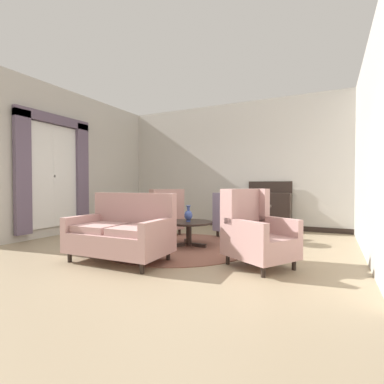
% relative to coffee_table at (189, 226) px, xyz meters
% --- Properties ---
extents(ground, '(9.06, 9.06, 0.00)m').
position_rel_coffee_table_xyz_m(ground, '(-0.17, -0.46, -0.37)').
color(ground, '#9E896B').
extents(wall_back, '(6.22, 0.08, 3.32)m').
position_rel_coffee_table_xyz_m(wall_back, '(-0.17, 2.78, 1.29)').
color(wall_back, '#BCB7AD').
rests_on(wall_back, ground).
extents(wall_left, '(0.08, 4.53, 3.32)m').
position_rel_coffee_table_xyz_m(wall_left, '(-3.20, 0.52, 1.29)').
color(wall_left, '#BCB7AD').
rests_on(wall_left, ground).
extents(wall_right, '(0.08, 4.53, 3.32)m').
position_rel_coffee_table_xyz_m(wall_right, '(2.86, 0.52, 1.29)').
color(wall_right, '#BCB7AD').
rests_on(wall_right, ground).
extents(baseboard_back, '(6.06, 0.03, 0.12)m').
position_rel_coffee_table_xyz_m(baseboard_back, '(-0.17, 2.73, -0.31)').
color(baseboard_back, black).
rests_on(baseboard_back, ground).
extents(area_rug, '(2.68, 2.68, 0.01)m').
position_rel_coffee_table_xyz_m(area_rug, '(-0.17, -0.16, -0.37)').
color(area_rug, brown).
rests_on(area_rug, ground).
extents(window_with_curtains, '(0.12, 1.80, 2.50)m').
position_rel_coffee_table_xyz_m(window_with_curtains, '(-3.10, -0.37, 1.11)').
color(window_with_curtains, silver).
extents(coffee_table, '(0.87, 0.87, 0.45)m').
position_rel_coffee_table_xyz_m(coffee_table, '(0.00, 0.00, 0.00)').
color(coffee_table, black).
rests_on(coffee_table, ground).
extents(porcelain_vase, '(0.15, 0.15, 0.30)m').
position_rel_coffee_table_xyz_m(porcelain_vase, '(0.01, -0.03, 0.21)').
color(porcelain_vase, '#384C93').
rests_on(porcelain_vase, coffee_table).
extents(settee, '(1.48, 0.87, 1.00)m').
position_rel_coffee_table_xyz_m(settee, '(-0.44, -1.33, 0.04)').
color(settee, tan).
rests_on(settee, ground).
extents(armchair_near_sideboard, '(1.10, 1.06, 1.07)m').
position_rel_coffee_table_xyz_m(armchair_near_sideboard, '(1.40, -0.72, 0.08)').
color(armchair_near_sideboard, tan).
rests_on(armchair_near_sideboard, ground).
extents(armchair_near_window, '(1.15, 1.10, 1.03)m').
position_rel_coffee_table_xyz_m(armchair_near_window, '(-1.09, 0.83, 0.06)').
color(armchair_near_window, tan).
rests_on(armchair_near_window, ground).
extents(armchair_back_corner, '(1.07, 1.07, 0.95)m').
position_rel_coffee_table_xyz_m(armchair_back_corner, '(0.54, 1.21, 0.05)').
color(armchair_back_corner, slate).
rests_on(armchair_back_corner, ground).
extents(side_table, '(0.51, 0.51, 0.73)m').
position_rel_coffee_table_xyz_m(side_table, '(1.06, 0.94, 0.07)').
color(side_table, black).
rests_on(side_table, ground).
extents(sideboard, '(1.08, 0.43, 1.21)m').
position_rel_coffee_table_xyz_m(sideboard, '(0.95, 2.49, 0.16)').
color(sideboard, black).
rests_on(sideboard, ground).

